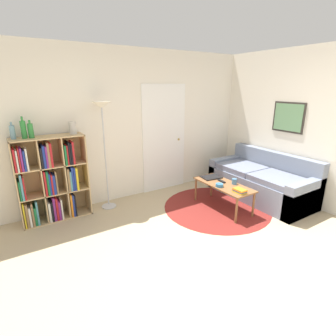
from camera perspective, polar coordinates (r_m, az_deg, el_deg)
ground_plane at (r=3.22m, az=16.17°, el=-21.40°), size 14.00×14.00×0.00m
wall_back at (r=4.77m, az=-6.99°, el=8.97°), size 7.58×0.11×2.60m
wall_right at (r=5.23m, az=23.77°, el=8.54°), size 0.08×5.67×2.60m
rug at (r=4.60m, az=10.52°, el=-8.36°), size 1.78×1.78×0.01m
bookshelf at (r=4.31m, az=-24.19°, el=-2.67°), size 0.99×0.34×1.29m
floor_lamp at (r=4.24m, az=-14.08°, el=10.42°), size 0.30×0.30×1.76m
couch at (r=5.13m, az=19.85°, el=-2.88°), size 0.87×1.85×0.82m
coffee_table at (r=4.44m, az=11.94°, el=-3.98°), size 0.45×1.06×0.44m
laptop at (r=4.67m, az=9.38°, el=-1.97°), size 0.36×0.28×0.02m
bowl at (r=4.28m, az=11.12°, el=-3.68°), size 0.12×0.12×0.05m
book_stack_on_table at (r=4.12m, az=15.35°, el=-4.80°), size 0.13×0.19×0.06m
cup at (r=4.44m, az=14.24°, el=-2.85°), size 0.08×0.08×0.09m
remote at (r=4.51m, az=11.59°, el=-2.82°), size 0.06×0.17×0.02m
bottle_left at (r=4.13m, az=-30.76°, el=6.74°), size 0.07×0.07×0.23m
bottle_middle at (r=4.12m, az=-28.94°, el=7.38°), size 0.07×0.07×0.30m
bottle_right at (r=4.11m, az=-27.72°, el=7.23°), size 0.07×0.07×0.25m
vase_on_shelf at (r=4.20m, az=-20.03°, el=8.19°), size 0.11×0.11×0.18m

